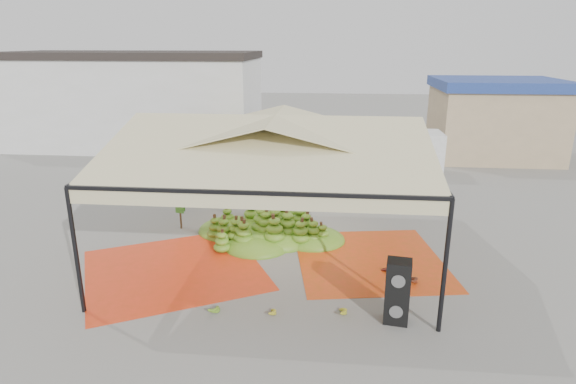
# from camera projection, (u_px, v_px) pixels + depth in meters

# --- Properties ---
(ground) EXTENTS (90.00, 90.00, 0.00)m
(ground) POSITION_uv_depth(u_px,v_px,m) (277.00, 248.00, 14.54)
(ground) COLOR slate
(ground) RESTS_ON ground
(canopy_tent) EXTENTS (8.10, 8.10, 4.00)m
(canopy_tent) POSITION_uv_depth(u_px,v_px,m) (276.00, 140.00, 13.55)
(canopy_tent) COLOR black
(canopy_tent) RESTS_ON ground
(building_white) EXTENTS (14.30, 6.30, 5.40)m
(building_white) POSITION_uv_depth(u_px,v_px,m) (135.00, 99.00, 27.94)
(building_white) COLOR silver
(building_white) RESTS_ON ground
(building_tan) EXTENTS (6.30, 5.30, 4.10)m
(building_tan) POSITION_uv_depth(u_px,v_px,m) (494.00, 118.00, 25.33)
(building_tan) COLOR tan
(building_tan) RESTS_ON ground
(tarp_left) EXTENTS (6.01, 5.92, 0.01)m
(tarp_left) POSITION_uv_depth(u_px,v_px,m) (174.00, 269.00, 13.14)
(tarp_left) COLOR red
(tarp_left) RESTS_ON ground
(tarp_right) EXTENTS (4.66, 4.83, 0.01)m
(tarp_right) POSITION_uv_depth(u_px,v_px,m) (369.00, 259.00, 13.73)
(tarp_right) COLOR red
(tarp_right) RESTS_ON ground
(banana_heap) EXTENTS (5.02, 4.13, 1.07)m
(banana_heap) POSITION_uv_depth(u_px,v_px,m) (273.00, 221.00, 15.21)
(banana_heap) COLOR #457E1A
(banana_heap) RESTS_ON ground
(hand_yellow_a) EXTENTS (0.43, 0.36, 0.18)m
(hand_yellow_a) POSITION_uv_depth(u_px,v_px,m) (269.00, 311.00, 10.97)
(hand_yellow_a) COLOR gold
(hand_yellow_a) RESTS_ON ground
(hand_yellow_b) EXTENTS (0.47, 0.39, 0.20)m
(hand_yellow_b) POSITION_uv_depth(u_px,v_px,m) (339.00, 310.00, 10.97)
(hand_yellow_b) COLOR gold
(hand_yellow_b) RESTS_ON ground
(hand_red_a) EXTENTS (0.51, 0.42, 0.22)m
(hand_red_a) POSITION_uv_depth(u_px,v_px,m) (410.00, 279.00, 12.41)
(hand_red_a) COLOR #552313
(hand_red_a) RESTS_ON ground
(hand_red_b) EXTENTS (0.51, 0.49, 0.18)m
(hand_red_b) POSITION_uv_depth(u_px,v_px,m) (384.00, 270.00, 12.92)
(hand_red_b) COLOR #521D12
(hand_red_b) RESTS_ON ground
(hand_green) EXTENTS (0.58, 0.53, 0.21)m
(hand_green) POSITION_uv_depth(u_px,v_px,m) (212.00, 307.00, 11.09)
(hand_green) COLOR #487919
(hand_green) RESTS_ON ground
(hanging_bunches) EXTENTS (1.74, 0.24, 0.20)m
(hanging_bunches) POSITION_uv_depth(u_px,v_px,m) (340.00, 164.00, 13.71)
(hanging_bunches) COLOR #397E1A
(hanging_bunches) RESTS_ON ground
(speaker_stack) EXTENTS (0.60, 0.54, 1.47)m
(speaker_stack) POSITION_uv_depth(u_px,v_px,m) (398.00, 291.00, 10.52)
(speaker_stack) COLOR black
(speaker_stack) RESTS_ON ground
(banana_leaves) EXTENTS (0.96, 1.36, 3.70)m
(banana_leaves) POSITION_uv_depth(u_px,v_px,m) (191.00, 224.00, 16.42)
(banana_leaves) COLOR #24771F
(banana_leaves) RESTS_ON ground
(vendor) EXTENTS (0.71, 0.49, 1.89)m
(vendor) POSITION_uv_depth(u_px,v_px,m) (265.00, 184.00, 17.70)
(vendor) COLOR gray
(vendor) RESTS_ON ground
(truck_left) EXTENTS (6.29, 4.23, 2.05)m
(truck_left) POSITION_uv_depth(u_px,v_px,m) (241.00, 144.00, 23.01)
(truck_left) COLOR #51301B
(truck_left) RESTS_ON ground
(truck_right) EXTENTS (5.73, 2.08, 1.96)m
(truck_right) POSITION_uv_depth(u_px,v_px,m) (384.00, 147.00, 22.49)
(truck_right) COLOR #462F17
(truck_right) RESTS_ON ground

